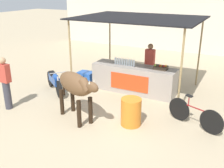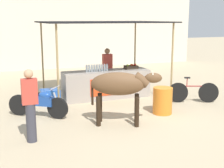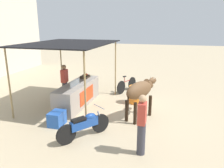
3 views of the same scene
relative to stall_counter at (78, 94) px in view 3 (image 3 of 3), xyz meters
name	(u,v)px [view 3 (image 3 of 3)]	position (x,y,z in m)	size (l,w,h in m)	color
ground_plane	(129,110)	(0.00, -2.20, -0.48)	(60.00, 60.00, 0.00)	tan
stall_counter	(78,94)	(0.00, 0.00, 0.00)	(3.00, 0.82, 0.96)	#9E9389
stall_awning	(69,45)	(0.00, 0.30, 2.03)	(4.20, 3.20, 2.62)	black
water_bottle_row	(75,83)	(-0.35, -0.05, 0.59)	(0.79, 0.07, 0.25)	silver
fruit_crate	(85,76)	(0.95, 0.05, 0.55)	(0.44, 0.32, 0.18)	#3F3326
vendor_behind_counter	(65,83)	(0.31, 0.75, 0.37)	(0.34, 0.22, 1.65)	#383842
cooler_box	(57,118)	(-1.97, -0.10, -0.24)	(0.60, 0.44, 0.48)	blue
water_barrel	(135,95)	(0.90, -2.30, -0.09)	(0.56, 0.56, 0.77)	orange
cow	(140,91)	(-0.59, -2.71, 0.55)	(1.80, 1.09, 1.44)	brown
motorcycle_parked	(85,125)	(-2.50, -1.35, -0.05)	(1.50, 1.12, 0.90)	black
bicycle_leaning	(127,85)	(2.45, -1.58, -0.13)	(1.56, 0.66, 0.85)	black
passerby_on_street	(142,124)	(-2.90, -3.10, 0.37)	(0.34, 0.22, 1.65)	#383842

